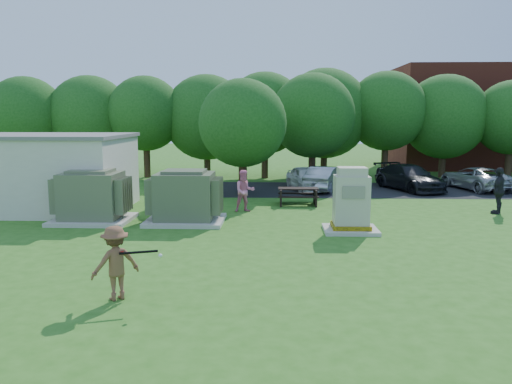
{
  "coord_description": "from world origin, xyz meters",
  "views": [
    {
      "loc": [
        0.74,
        -14.62,
        4.16
      ],
      "look_at": [
        0.0,
        4.0,
        1.3
      ],
      "focal_mm": 35.0,
      "sensor_mm": 36.0,
      "label": 1
    }
  ],
  "objects_px": {
    "person_at_picnic": "(245,191)",
    "person_walking_right": "(499,191)",
    "batter": "(115,263)",
    "picnic_table": "(298,194)",
    "transformer_left": "(92,197)",
    "car_silver_a": "(325,178)",
    "car_dark": "(409,177)",
    "generator_cabinet": "(351,204)",
    "transformer_right": "(185,198)",
    "car_silver_b": "(475,178)",
    "car_white": "(306,178)"
  },
  "relations": [
    {
      "from": "person_walking_right",
      "to": "car_dark",
      "type": "distance_m",
      "value": 7.1
    },
    {
      "from": "batter",
      "to": "car_white",
      "type": "relative_size",
      "value": 0.43
    },
    {
      "from": "generator_cabinet",
      "to": "car_dark",
      "type": "xyz_separation_m",
      "value": [
        4.81,
        10.43,
        -0.31
      ]
    },
    {
      "from": "transformer_left",
      "to": "person_at_picnic",
      "type": "bearing_deg",
      "value": 20.99
    },
    {
      "from": "batter",
      "to": "car_white",
      "type": "height_order",
      "value": "batter"
    },
    {
      "from": "transformer_left",
      "to": "picnic_table",
      "type": "distance_m",
      "value": 9.27
    },
    {
      "from": "transformer_right",
      "to": "car_silver_b",
      "type": "height_order",
      "value": "transformer_right"
    },
    {
      "from": "picnic_table",
      "to": "person_at_picnic",
      "type": "bearing_deg",
      "value": -142.45
    },
    {
      "from": "car_silver_a",
      "to": "car_dark",
      "type": "distance_m",
      "value": 4.76
    },
    {
      "from": "person_at_picnic",
      "to": "person_walking_right",
      "type": "height_order",
      "value": "person_walking_right"
    },
    {
      "from": "transformer_left",
      "to": "batter",
      "type": "bearing_deg",
      "value": -66.52
    },
    {
      "from": "transformer_right",
      "to": "person_walking_right",
      "type": "relative_size",
      "value": 1.51
    },
    {
      "from": "picnic_table",
      "to": "person_walking_right",
      "type": "distance_m",
      "value": 8.67
    },
    {
      "from": "person_at_picnic",
      "to": "car_white",
      "type": "xyz_separation_m",
      "value": [
        3.07,
        6.47,
        -0.24
      ]
    },
    {
      "from": "car_dark",
      "to": "batter",
      "type": "bearing_deg",
      "value": -143.62
    },
    {
      "from": "person_walking_right",
      "to": "car_white",
      "type": "height_order",
      "value": "person_walking_right"
    },
    {
      "from": "person_at_picnic",
      "to": "person_walking_right",
      "type": "bearing_deg",
      "value": -14.96
    },
    {
      "from": "batter",
      "to": "person_walking_right",
      "type": "distance_m",
      "value": 16.88
    },
    {
      "from": "generator_cabinet",
      "to": "car_white",
      "type": "distance_m",
      "value": 10.13
    },
    {
      "from": "transformer_right",
      "to": "car_dark",
      "type": "distance_m",
      "value": 14.33
    },
    {
      "from": "car_dark",
      "to": "car_silver_a",
      "type": "bearing_deg",
      "value": 162.35
    },
    {
      "from": "picnic_table",
      "to": "car_dark",
      "type": "height_order",
      "value": "car_dark"
    },
    {
      "from": "transformer_left",
      "to": "car_dark",
      "type": "xyz_separation_m",
      "value": [
        14.77,
        9.09,
        -0.26
      ]
    },
    {
      "from": "generator_cabinet",
      "to": "car_dark",
      "type": "distance_m",
      "value": 11.49
    },
    {
      "from": "car_silver_b",
      "to": "person_at_picnic",
      "type": "bearing_deg",
      "value": 15.07
    },
    {
      "from": "car_white",
      "to": "car_silver_a",
      "type": "distance_m",
      "value": 1.06
    },
    {
      "from": "batter",
      "to": "car_dark",
      "type": "height_order",
      "value": "batter"
    },
    {
      "from": "batter",
      "to": "person_at_picnic",
      "type": "bearing_deg",
      "value": -138.54
    },
    {
      "from": "person_at_picnic",
      "to": "transformer_left",
      "type": "bearing_deg",
      "value": -174.04
    },
    {
      "from": "batter",
      "to": "transformer_left",
      "type": "bearing_deg",
      "value": -102.95
    },
    {
      "from": "car_silver_a",
      "to": "generator_cabinet",
      "type": "bearing_deg",
      "value": 110.55
    },
    {
      "from": "transformer_left",
      "to": "person_at_picnic",
      "type": "relative_size",
      "value": 1.64
    },
    {
      "from": "transformer_left",
      "to": "car_silver_a",
      "type": "height_order",
      "value": "transformer_left"
    },
    {
      "from": "transformer_left",
      "to": "picnic_table",
      "type": "relative_size",
      "value": 1.61
    },
    {
      "from": "transformer_right",
      "to": "generator_cabinet",
      "type": "xyz_separation_m",
      "value": [
        6.26,
        -1.35,
        0.06
      ]
    },
    {
      "from": "generator_cabinet",
      "to": "picnic_table",
      "type": "relative_size",
      "value": 1.26
    },
    {
      "from": "person_at_picnic",
      "to": "picnic_table",
      "type": "bearing_deg",
      "value": 22.53
    },
    {
      "from": "generator_cabinet",
      "to": "car_silver_b",
      "type": "height_order",
      "value": "generator_cabinet"
    },
    {
      "from": "person_walking_right",
      "to": "transformer_left",
      "type": "bearing_deg",
      "value": -47.95
    },
    {
      "from": "batter",
      "to": "person_at_picnic",
      "type": "height_order",
      "value": "person_at_picnic"
    },
    {
      "from": "generator_cabinet",
      "to": "person_walking_right",
      "type": "relative_size",
      "value": 1.18
    },
    {
      "from": "transformer_right",
      "to": "car_silver_b",
      "type": "xyz_separation_m",
      "value": [
        14.91,
        9.48,
        -0.33
      ]
    },
    {
      "from": "transformer_left",
      "to": "car_white",
      "type": "bearing_deg",
      "value": 44.24
    },
    {
      "from": "transformer_left",
      "to": "car_dark",
      "type": "relative_size",
      "value": 0.61
    },
    {
      "from": "picnic_table",
      "to": "car_dark",
      "type": "relative_size",
      "value": 0.38
    },
    {
      "from": "car_silver_a",
      "to": "car_dark",
      "type": "bearing_deg",
      "value": -155.8
    },
    {
      "from": "batter",
      "to": "car_silver_a",
      "type": "height_order",
      "value": "batter"
    },
    {
      "from": "batter",
      "to": "car_silver_b",
      "type": "relative_size",
      "value": 0.37
    },
    {
      "from": "transformer_left",
      "to": "transformer_right",
      "type": "height_order",
      "value": "same"
    },
    {
      "from": "car_silver_a",
      "to": "car_dark",
      "type": "height_order",
      "value": "car_dark"
    }
  ]
}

